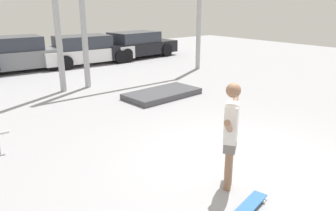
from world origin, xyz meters
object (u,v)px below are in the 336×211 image
Objects in this scene: skateboarder at (231,131)px; parked_car_grey at (17,55)px; manual_pad at (162,94)px; parked_car_black at (136,45)px; parked_car_white at (85,50)px; skateboard at (249,206)px.

skateboarder reaches higher than parked_car_grey.
manual_pad is 7.99m from parked_car_black.
manual_pad is at bearing -93.88° from parked_car_white.
skateboarder is 5.54m from manual_pad.
skateboarder is 2.02× the size of skateboard.
parked_car_grey is at bearing 54.21° from skateboarder.
manual_pad is at bearing 28.07° from skateboarder.
skateboard is 12.73m from parked_car_grey.
skateboard is at bearing -116.41° from manual_pad.
parked_car_white is 3.04m from parked_car_black.
manual_pad is at bearing -123.62° from parked_car_black.
skateboarder is 0.39× the size of parked_car_white.
skateboarder is at bearing -117.05° from manual_pad.
manual_pad is 0.58× the size of parked_car_grey.
parked_car_grey is at bearing 75.95° from skateboard.
parked_car_grey reaches higher than parked_car_black.
parked_car_grey reaches higher than parked_car_white.
manual_pad is 0.52× the size of parked_car_black.
skateboard is 14.09m from parked_car_black.
parked_car_grey is at bearing 175.59° from parked_car_white.
skateboarder reaches higher than skateboard.
parked_car_black is at bearing 2.00° from parked_car_grey.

